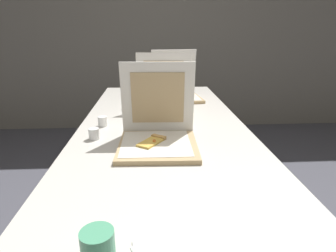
{
  "coord_description": "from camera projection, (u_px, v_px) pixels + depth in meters",
  "views": [
    {
      "loc": [
        -0.06,
        -0.93,
        1.28
      ],
      "look_at": [
        0.02,
        0.47,
        0.81
      ],
      "focal_mm": 30.64,
      "sensor_mm": 36.0,
      "label": 1
    }
  ],
  "objects": [
    {
      "name": "cup_printed_front",
      "position": [
        98.0,
        250.0,
        0.66
      ],
      "size": [
        0.08,
        0.08,
        0.1
      ],
      "primitive_type": "cylinder",
      "color": "#4C9E75",
      "rests_on": "table"
    },
    {
      "name": "pizza_box_middle",
      "position": [
        162.0,
        108.0,
        1.82
      ],
      "size": [
        0.41,
        0.43,
        0.39
      ],
      "rotation": [
        0.0,
        0.0,
        -0.1
      ],
      "color": "tan",
      "rests_on": "table"
    },
    {
      "name": "table",
      "position": [
        163.0,
        133.0,
        1.67
      ],
      "size": [
        0.96,
        2.34,
        0.75
      ],
      "color": "beige",
      "rests_on": "ground"
    },
    {
      "name": "pizza_box_back",
      "position": [
        176.0,
        92.0,
        2.31
      ],
      "size": [
        0.41,
        0.41,
        0.38
      ],
      "rotation": [
        0.0,
        0.0,
        0.13
      ],
      "color": "tan",
      "rests_on": "table"
    },
    {
      "name": "cup_white_far",
      "position": [
        128.0,
        105.0,
        2.01
      ],
      "size": [
        0.05,
        0.05,
        0.06
      ],
      "primitive_type": "cylinder",
      "color": "white",
      "rests_on": "table"
    },
    {
      "name": "cup_white_near_center",
      "position": [
        94.0,
        134.0,
        1.46
      ],
      "size": [
        0.05,
        0.05,
        0.06
      ],
      "primitive_type": "cylinder",
      "color": "white",
      "rests_on": "table"
    },
    {
      "name": "wall_back",
      "position": [
        155.0,
        27.0,
        3.6
      ],
      "size": [
        10.0,
        0.1,
        2.6
      ],
      "primitive_type": "cube",
      "color": "gray",
      "rests_on": "ground"
    },
    {
      "name": "pizza_box_front",
      "position": [
        158.0,
        135.0,
        1.37
      ],
      "size": [
        0.38,
        0.38,
        0.39
      ],
      "rotation": [
        0.0,
        0.0,
        -0.03
      ],
      "color": "tan",
      "rests_on": "table"
    },
    {
      "name": "cup_white_mid",
      "position": [
        103.0,
        121.0,
        1.65
      ],
      "size": [
        0.05,
        0.05,
        0.06
      ],
      "primitive_type": "cylinder",
      "color": "white",
      "rests_on": "table"
    }
  ]
}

